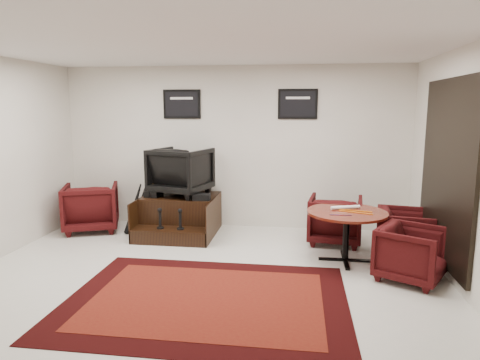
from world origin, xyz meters
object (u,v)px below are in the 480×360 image
Objects in this scene: shine_chair at (181,169)px; table_chair_back at (335,217)px; armchair_side at (91,205)px; table_chair_window at (405,231)px; table_chair_corner at (411,251)px; shine_podium at (180,216)px; meeting_table at (347,218)px.

table_chair_back is (2.54, -0.31, -0.67)m from shine_chair.
armchair_side is 5.06m from table_chair_window.
table_chair_window reaches higher than table_chair_corner.
shine_chair is 1.69m from armchair_side.
meeting_table is at bearing -20.73° from shine_podium.
meeting_table is at bearing 146.09° from armchair_side.
table_chair_window reaches higher than shine_podium.
table_chair_back reaches higher than meeting_table.
meeting_table is 0.95m from table_chair_corner.
table_chair_corner reaches higher than shine_podium.
table_chair_back reaches higher than shine_podium.
meeting_table is 1.43× the size of table_chair_window.
shine_chair is at bearing 86.27° from table_chair_window.
table_chair_window is at bearing 157.89° from table_chair_back.
table_chair_back reaches higher than table_chair_corner.
shine_chair is 2.89m from meeting_table.
shine_chair is (0.00, 0.13, 0.78)m from shine_podium.
table_chair_back is 1.10× the size of table_chair_corner.
meeting_table is 0.85m from table_chair_back.
armchair_side reaches higher than meeting_table.
shine_podium is at bearing 88.38° from table_chair_window.
table_chair_back is (-0.08, 0.82, -0.21)m from meeting_table.
table_chair_corner is (3.34, -1.69, -0.70)m from shine_chair.
shine_podium is 2.55m from table_chair_back.
shine_chair is 1.00× the size of armchair_side.
shine_podium is 0.80m from shine_chair.
meeting_table is (2.62, -0.99, 0.33)m from shine_podium.
meeting_table is at bearing 103.10° from table_chair_back.
shine_chair is at bearing 92.54° from table_chair_corner.
table_chair_corner is (4.90, -1.51, -0.07)m from armchair_side.
armchair_side is 5.13m from table_chair_corner.
shine_podium is at bearing 160.59° from armchair_side.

